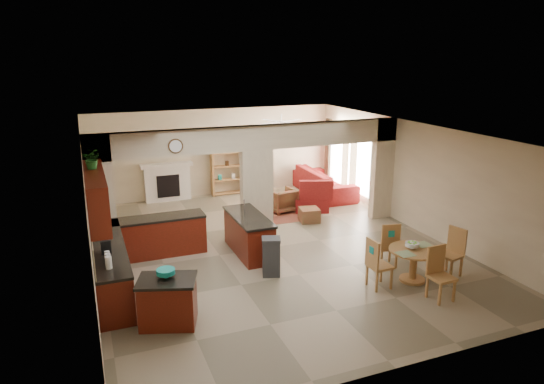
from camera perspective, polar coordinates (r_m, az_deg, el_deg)
name	(u,v)px	position (r m, az deg, el deg)	size (l,w,h in m)	color
floor	(271,247)	(11.67, -0.08, -6.54)	(10.00, 10.00, 0.00)	#83745A
ceiling	(271,131)	(10.92, -0.09, 7.18)	(10.00, 10.00, 0.00)	white
wall_back	(215,152)	(15.85, -6.76, 4.66)	(8.00, 8.00, 0.00)	beige
wall_front	(403,282)	(7.10, 15.16, -10.17)	(8.00, 8.00, 0.00)	beige
wall_left	(88,211)	(10.49, -20.87, -2.11)	(10.00, 10.00, 0.00)	beige
wall_right	(414,176)	(13.17, 16.33, 1.83)	(10.00, 10.00, 0.00)	beige
partition_left_pier	(101,197)	(11.45, -19.50, -0.51)	(0.60, 0.25, 2.80)	beige
partition_center_pier	(257,193)	(12.20, -1.81, -0.08)	(0.80, 0.25, 2.20)	beige
partition_right_pier	(382,169)	(13.78, 12.82, 2.68)	(0.60, 0.25, 2.80)	beige
partition_header	(256,138)	(11.89, -1.87, 6.42)	(8.00, 0.25, 0.60)	beige
kitchen_counter	(130,253)	(10.59, -16.32, -6.91)	(2.52, 3.29, 1.48)	#3E1307
upper_cabinets	(96,196)	(9.58, -19.98, -0.42)	(0.35, 2.40, 0.90)	#3E1307
peninsula	(249,234)	(11.21, -2.73, -5.01)	(0.70, 1.85, 0.91)	#3E1307
wall_clock	(176,146)	(11.24, -11.28, 5.32)	(0.34, 0.34, 0.03)	#483018
rug	(283,215)	(13.92, 1.34, -2.76)	(1.60, 1.30, 0.01)	brown
fireplace	(167,182)	(15.54, -12.21, 1.21)	(1.60, 0.35, 1.20)	beige
shelving_unit	(227,168)	(15.87, -5.31, 2.88)	(1.00, 0.32, 1.80)	#A47238
window_a	(365,165)	(15.02, 10.86, 3.09)	(0.02, 0.90, 1.90)	white
window_b	(337,155)	(16.45, 7.71, 4.33)	(0.02, 0.90, 1.90)	white
glazed_door	(350,165)	(15.76, 9.19, 3.20)	(0.02, 0.70, 2.10)	white
drape_a_left	(375,170)	(14.51, 11.98, 2.58)	(0.10, 0.28, 2.30)	#451B1C
drape_a_right	(353,162)	(15.50, 9.55, 3.54)	(0.10, 0.28, 2.30)	#451B1C
drape_b_left	(345,159)	(15.92, 8.63, 3.91)	(0.10, 0.28, 2.30)	#451B1C
drape_b_right	(328,152)	(16.95, 6.60, 4.70)	(0.10, 0.28, 2.30)	#451B1C
ceiling_fan	(281,122)	(14.26, 1.10, 8.25)	(1.00, 1.00, 0.10)	white
kitchen_island	(168,301)	(8.60, -12.14, -12.46)	(1.14, 0.96, 0.84)	#3E1307
teal_bowl	(166,273)	(8.44, -12.39, -9.32)	(0.31, 0.31, 0.15)	#148A82
trash_can	(271,258)	(10.14, -0.11, -7.79)	(0.36, 0.30, 0.76)	#2E2F31
dining_table	(414,259)	(10.27, 16.33, -7.62)	(1.01, 1.01, 0.69)	#A47238
fruit_bowl	(412,245)	(10.17, 16.15, -6.03)	(0.28, 0.28, 0.15)	#5FBD28
sofa	(324,182)	(16.03, 6.09, 1.20)	(1.11, 2.85, 0.83)	maroon
chaise	(311,204)	(14.41, 4.60, -1.36)	(0.97, 0.79, 0.39)	maroon
armchair	(282,200)	(14.20, 1.18, -0.96)	(0.72, 0.75, 0.68)	maroon
ottoman	(309,215)	(13.42, 4.40, -2.70)	(0.52, 0.52, 0.38)	maroon
plant	(92,159)	(9.72, -20.40, 3.70)	(0.36, 0.31, 0.39)	#1A5215
chair_north	(388,243)	(10.72, 13.51, -5.90)	(0.49, 0.49, 1.02)	#A47238
chair_east	(453,250)	(10.77, 20.52, -6.39)	(0.51, 0.51, 1.02)	#A47238
chair_south	(439,271)	(9.70, 19.04, -8.75)	(0.44, 0.44, 1.02)	#A47238
chair_west	(376,262)	(9.76, 12.17, -8.03)	(0.44, 0.43, 1.02)	#A47238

